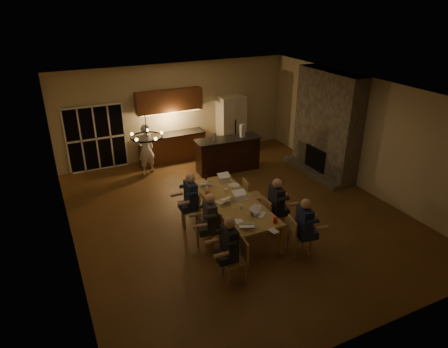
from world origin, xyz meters
TOP-DOWN VIEW (x-y plane):
  - floor at (0.00, 0.00)m, footprint 9.00×9.00m
  - back_wall at (0.00, 4.52)m, footprint 8.00×0.04m
  - left_wall at (-4.02, 0.00)m, footprint 0.04×9.00m
  - right_wall at (4.02, 0.00)m, footprint 0.04×9.00m
  - ceiling at (0.00, 0.00)m, footprint 8.00×9.00m
  - french_doors at (-2.70, 4.47)m, footprint 1.86×0.08m
  - fireplace at (3.70, 1.20)m, footprint 0.58×2.50m
  - kitchenette at (-0.30, 4.20)m, footprint 2.24×0.68m
  - refrigerator at (1.90, 4.15)m, footprint 0.90×0.68m
  - dining_table at (-0.39, -0.57)m, footprint 1.10×2.88m
  - bar_island at (1.02, 2.61)m, footprint 2.11×0.79m
  - chair_left_near at (-1.21, -2.25)m, footprint 0.48×0.48m
  - chair_left_mid at (-1.25, -1.07)m, footprint 0.51×0.51m
  - chair_left_far at (-1.26, 0.03)m, footprint 0.52×0.52m
  - chair_right_near at (0.47, -2.10)m, footprint 0.52×0.52m
  - chair_right_mid at (0.42, -1.07)m, footprint 0.44×0.44m
  - chair_right_far at (0.46, -0.03)m, footprint 0.51×0.51m
  - person_left_near at (-1.28, -2.17)m, footprint 0.62×0.62m
  - person_right_near at (0.49, -2.18)m, footprint 0.69×0.69m
  - person_left_mid at (-1.22, -1.10)m, footprint 0.68×0.68m
  - person_right_mid at (0.47, -1.10)m, footprint 0.63×0.63m
  - person_left_far at (-1.23, 0.02)m, footprint 0.61×0.61m
  - standing_person at (-1.38, 3.53)m, footprint 0.67×0.54m
  - chandelier at (-2.40, -0.83)m, footprint 0.62×0.62m
  - laptop_a at (-0.63, -1.67)m, footprint 0.41×0.38m
  - laptop_b at (-0.15, -1.40)m, footprint 0.42×0.41m
  - laptop_c at (-0.62, -0.49)m, footprint 0.38×0.35m
  - laptop_d at (-0.18, -0.57)m, footprint 0.33×0.29m
  - laptop_e at (-0.63, 0.56)m, footprint 0.36×0.33m
  - laptop_f at (-0.08, 0.50)m, footprint 0.33×0.29m
  - mug_front at (-0.39, -0.96)m, footprint 0.07×0.07m
  - mug_mid at (-0.35, -0.09)m, footprint 0.09×0.09m
  - mug_back at (-0.74, 0.23)m, footprint 0.08×0.08m
  - redcup_near at (-0.01, -1.83)m, footprint 0.10×0.10m
  - redcup_mid at (-0.83, -0.09)m, footprint 0.10×0.10m
  - can_silver at (-0.32, -1.33)m, footprint 0.07×0.07m
  - can_cola at (-0.49, 0.83)m, footprint 0.07×0.07m
  - can_right at (0.02, -0.25)m, footprint 0.07×0.07m
  - plate_near at (-0.04, -1.08)m, footprint 0.23×0.23m
  - plate_left at (-0.72, -1.46)m, footprint 0.23×0.23m
  - plate_far at (0.01, 0.16)m, footprint 0.27×0.27m
  - notepad at (-0.22, -2.10)m, footprint 0.18×0.23m
  - bar_bottle at (0.58, 2.63)m, footprint 0.07×0.07m
  - bar_blender at (1.50, 2.54)m, footprint 0.13×0.13m

SIDE VIEW (x-z plane):
  - floor at x=0.00m, z-range 0.00..0.00m
  - dining_table at x=-0.39m, z-range 0.00..0.75m
  - chair_left_near at x=-1.21m, z-range 0.00..0.89m
  - chair_left_mid at x=-1.25m, z-range 0.00..0.89m
  - chair_left_far at x=-1.26m, z-range 0.00..0.89m
  - chair_right_near at x=0.47m, z-range 0.00..0.89m
  - chair_right_mid at x=0.42m, z-range 0.00..0.89m
  - chair_right_far at x=0.46m, z-range 0.00..0.89m
  - bar_island at x=1.02m, z-range 0.00..1.08m
  - person_left_near at x=-1.28m, z-range 0.00..1.38m
  - person_right_near at x=0.49m, z-range 0.00..1.38m
  - person_left_mid at x=-1.22m, z-range 0.00..1.38m
  - person_right_mid at x=0.47m, z-range 0.00..1.38m
  - person_left_far at x=-1.23m, z-range 0.00..1.38m
  - notepad at x=-0.22m, z-range 0.75..0.76m
  - plate_near at x=-0.04m, z-range 0.75..0.77m
  - plate_left at x=-0.72m, z-range 0.75..0.77m
  - plate_far at x=0.01m, z-range 0.75..0.77m
  - mug_front at x=-0.39m, z-range 0.75..0.85m
  - mug_mid at x=-0.35m, z-range 0.75..0.85m
  - mug_back at x=-0.74m, z-range 0.75..0.85m
  - standing_person at x=-1.38m, z-range 0.00..1.60m
  - redcup_near at x=-0.01m, z-range 0.75..0.87m
  - redcup_mid at x=-0.83m, z-range 0.75..0.87m
  - can_silver at x=-0.32m, z-range 0.75..0.87m
  - can_cola at x=-0.49m, z-range 0.75..0.87m
  - can_right at x=0.02m, z-range 0.75..0.87m
  - laptop_a at x=-0.63m, z-range 0.75..0.98m
  - laptop_b at x=-0.15m, z-range 0.75..0.98m
  - laptop_c at x=-0.62m, z-range 0.75..0.98m
  - laptop_d at x=-0.18m, z-range 0.75..0.98m
  - laptop_e at x=-0.63m, z-range 0.75..0.98m
  - laptop_f at x=-0.08m, z-range 0.75..0.98m
  - refrigerator at x=1.90m, z-range 0.00..2.00m
  - french_doors at x=-2.70m, z-range 0.00..2.10m
  - kitchenette at x=-0.30m, z-range 0.00..2.40m
  - bar_bottle at x=0.58m, z-range 1.08..1.32m
  - bar_blender at x=1.50m, z-range 1.08..1.50m
  - back_wall at x=0.00m, z-range 0.00..3.20m
  - left_wall at x=-4.02m, z-range 0.00..3.20m
  - right_wall at x=4.02m, z-range 0.00..3.20m
  - fireplace at x=3.70m, z-range 0.00..3.20m
  - chandelier at x=-2.40m, z-range 2.73..2.77m
  - ceiling at x=0.00m, z-range 3.20..3.24m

